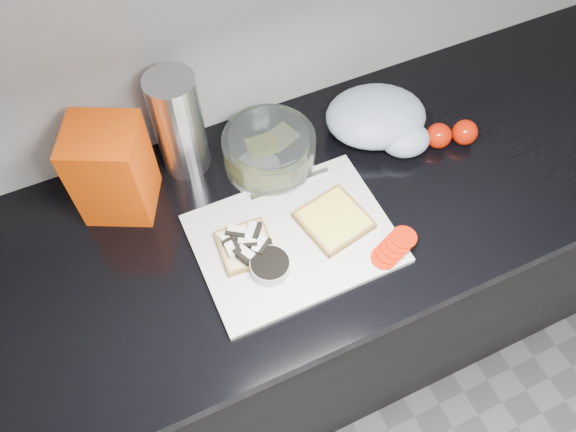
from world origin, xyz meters
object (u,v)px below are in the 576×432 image
object	(u,v)px
steel_canister	(179,125)
bread_bag	(112,170)
cutting_board	(294,239)
glass_bowl	(269,151)

from	to	relation	value
steel_canister	bread_bag	bearing A→B (deg)	-163.71
cutting_board	bread_bag	world-z (taller)	bread_bag
glass_bowl	bread_bag	xyz separation A→B (m)	(-0.33, 0.03, 0.07)
glass_bowl	steel_canister	world-z (taller)	steel_canister
glass_bowl	steel_canister	xyz separation A→B (m)	(-0.17, 0.08, 0.08)
bread_bag	cutting_board	bearing A→B (deg)	-13.64
glass_bowl	bread_bag	distance (m)	0.34
steel_canister	cutting_board	bearing A→B (deg)	-65.27
glass_bowl	steel_canister	distance (m)	0.21
steel_canister	glass_bowl	bearing A→B (deg)	-25.28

